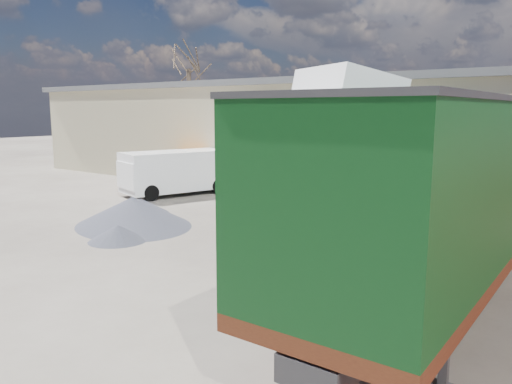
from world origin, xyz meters
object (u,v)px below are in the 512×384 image
Objects in this scene: box_trailer at (461,178)px; orange_skip at (194,172)px; bare_tree at (188,56)px; panel_van at (172,172)px; tractor_unit at (366,170)px.

orange_skip is at bearing 152.20° from box_trailer.
bare_tree reaches higher than panel_van.
panel_van is (-13.93, 5.42, -1.45)m from box_trailer.
panel_van is at bearing -161.76° from tractor_unit.
bare_tree is 26.91m from tractor_unit.
orange_skip is at bearing 128.73° from panel_van.
tractor_unit is 2.43× the size of orange_skip.
tractor_unit is 12.54m from orange_skip.
orange_skip is (10.00, -10.25, -7.17)m from bare_tree.
box_trailer is 16.92m from orange_skip.
box_trailer reaches higher than orange_skip.
panel_van is (-10.53, 2.42, -1.09)m from tractor_unit.
box_trailer is at bearing -36.14° from bare_tree.
bare_tree is at bearing 148.76° from panel_van.
panel_van is at bearing -49.36° from bare_tree.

